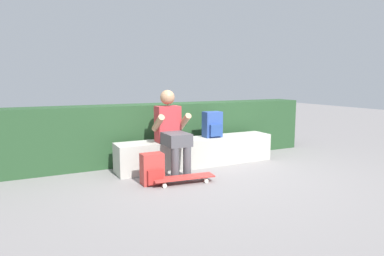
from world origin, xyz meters
The scene contains 7 objects.
ground_plane centered at (0.00, 0.00, 0.00)m, with size 24.00×24.00×0.00m, color gray.
bench_main centered at (0.00, 0.41, 0.22)m, with size 2.53×0.42×0.43m.
person_skater centered at (-0.52, 0.20, 0.63)m, with size 0.49×0.62×1.18m.
skateboard_near_person centered at (-0.57, -0.33, 0.07)m, with size 0.82×0.28×0.09m.
backpack_on_bench centered at (0.26, 0.40, 0.63)m, with size 0.28×0.23×0.40m.
backpack_on_ground centered at (-0.94, -0.17, 0.19)m, with size 0.28×0.23×0.40m.
hedge_row centered at (-0.47, 1.05, 0.47)m, with size 5.67×0.51×0.93m.
Camera 1 is at (-2.32, -4.08, 1.32)m, focal length 31.06 mm.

